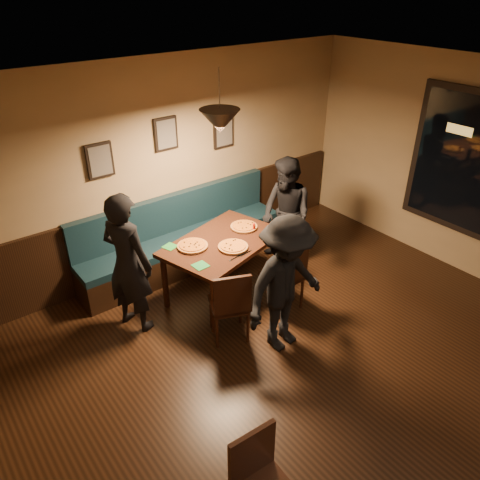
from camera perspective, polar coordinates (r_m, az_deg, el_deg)
The scene contains 23 objects.
floor at distance 4.86m, azimuth 15.01°, elevation -19.60°, with size 7.00×7.00×0.00m, color black.
ceiling at distance 3.34m, azimuth 21.44°, elevation 13.76°, with size 7.00×7.00×0.00m, color silver.
wall_back at distance 6.27m, azimuth -8.90°, elevation 8.87°, with size 6.00×6.00×0.00m, color #8C704F.
wainscot at distance 6.61m, azimuth -8.17°, elevation 1.52°, with size 5.88×0.06×1.00m, color black.
booth_bench at distance 6.41m, azimuth -6.94°, elevation 0.61°, with size 3.00×0.60×1.00m, color #0F232D, non-canonical shape.
picture_left at distance 5.79m, azimuth -16.80°, elevation 9.33°, with size 0.32×0.04×0.42m, color black.
picture_center at distance 6.09m, azimuth -9.09°, elevation 12.74°, with size 0.32×0.04×0.42m, color black.
picture_right at distance 6.60m, azimuth -2.03°, elevation 13.05°, with size 0.32×0.04×0.42m, color black.
pendant_lamp at distance 5.10m, azimuth -2.49°, elevation 14.36°, with size 0.44×0.44×0.25m, color black.
dining_table at distance 5.88m, azimuth -2.09°, elevation -3.40°, with size 1.45×0.93×0.78m, color black.
chair_near_left at distance 5.18m, azimuth -1.37°, elevation -7.66°, with size 0.40×0.40×0.92m, color black, non-canonical shape.
chair_near_right at distance 5.63m, azimuth 5.21°, elevation -4.21°, with size 0.41×0.41×0.94m, color black, non-canonical shape.
diner_left at distance 5.26m, azimuth -13.57°, elevation -2.81°, with size 0.62×0.40×1.69m, color black.
diner_right at distance 6.32m, azimuth 5.68°, elevation 3.15°, with size 0.76×0.59×1.57m, color black.
diner_front at distance 4.89m, azimuth 5.63°, elevation -5.53°, with size 1.02×0.59×1.58m, color black.
pizza_a at distance 5.56m, azimuth -5.84°, elevation -0.71°, with size 0.37×0.37×0.04m, color #C46424.
pizza_b at distance 5.52m, azimuth -0.86°, elevation -0.82°, with size 0.36×0.36×0.04m, color gold.
pizza_c at distance 5.95m, azimuth 0.48°, elevation 1.66°, with size 0.35×0.35×0.04m, color #C56325.
soda_glass at distance 5.77m, azimuth 4.17°, elevation 1.26°, with size 0.07×0.07×0.15m, color black.
tabasco_bottle at distance 5.86m, azimuth 1.72°, elevation 1.65°, with size 0.03×0.03×0.13m, color #8D0F04.
napkin_a at distance 5.61m, azimuth -8.58°, elevation -0.80°, with size 0.15×0.15×0.01m, color #1F7629.
napkin_b at distance 5.22m, azimuth -4.86°, elevation -3.15°, with size 0.16×0.16×0.01m, color #1C6B2E.
cutlery_set at distance 5.37m, azimuth 0.02°, elevation -1.95°, with size 0.02×0.19×0.00m, color #BABABF.
Camera 1 is at (-2.78, -1.66, 3.62)m, focal length 34.80 mm.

